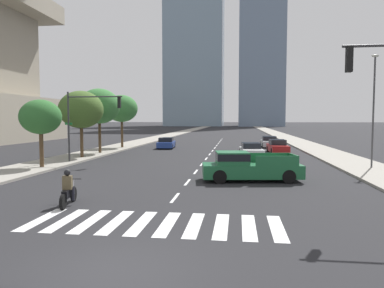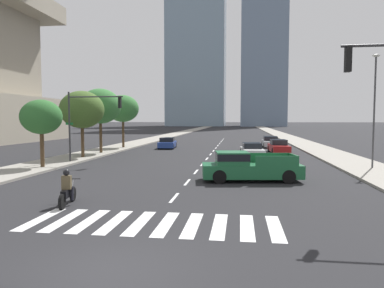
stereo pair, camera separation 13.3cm
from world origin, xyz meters
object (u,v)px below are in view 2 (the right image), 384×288
object	(u,v)px
street_tree_second	(82,110)
street_tree_third	(100,106)
traffic_signal_far	(90,114)
street_lamp_east	(374,103)
pickup_truck	(247,167)
sedan_blue_0	(167,143)
motorcycle_lead	(67,191)
sedan_silver_3	(270,142)
sedan_red_2	(279,147)
sedan_white_1	(252,150)
street_tree_nearest	(41,117)
street_tree_fourth	(123,109)

from	to	relation	value
street_tree_second	street_tree_third	bearing A→B (deg)	90.00
traffic_signal_far	street_lamp_east	xyz separation A→B (m)	(20.90, -0.74, 0.70)
pickup_truck	sedan_blue_0	xyz separation A→B (m)	(-9.06, 21.94, -0.21)
motorcycle_lead	sedan_silver_3	xyz separation A→B (m)	(10.75, 31.99, 0.04)
sedan_red_2	street_tree_second	world-z (taller)	street_tree_second
motorcycle_lead	pickup_truck	bearing A→B (deg)	-57.30
motorcycle_lead	sedan_blue_0	world-z (taller)	motorcycle_lead
pickup_truck	sedan_red_2	xyz separation A→B (m)	(3.61, 17.66, -0.18)
pickup_truck	sedan_white_1	size ratio (longest dim) A/B	1.19
traffic_signal_far	street_tree_nearest	world-z (taller)	traffic_signal_far
sedan_red_2	street_tree_nearest	xyz separation A→B (m)	(-17.85, -14.49, 3.02)
sedan_silver_3	traffic_signal_far	xyz separation A→B (m)	(-15.52, -18.66, 3.32)
sedan_silver_3	street_tree_nearest	world-z (taller)	street_tree_nearest
street_lamp_east	street_tree_fourth	distance (m)	27.55
street_tree_second	street_tree_fourth	world-z (taller)	street_tree_fourth
sedan_red_2	street_tree_third	xyz separation A→B (m)	(-17.85, -3.69, 4.16)
motorcycle_lead	street_tree_fourth	size ratio (longest dim) A/B	0.33
sedan_blue_0	street_tree_third	world-z (taller)	street_tree_third
sedan_red_2	street_tree_nearest	distance (m)	23.19
motorcycle_lead	street_lamp_east	distance (m)	20.85
street_lamp_east	street_tree_third	bearing A→B (deg)	160.42
motorcycle_lead	street_tree_third	bearing A→B (deg)	8.34
motorcycle_lead	sedan_red_2	world-z (taller)	motorcycle_lead
street_tree_nearest	street_tree_second	distance (m)	6.63
sedan_blue_0	street_tree_third	distance (m)	10.38
traffic_signal_far	street_tree_fourth	bearing A→B (deg)	98.28
sedan_white_1	street_tree_nearest	world-z (taller)	street_tree_nearest
sedan_silver_3	sedan_white_1	bearing A→B (deg)	-13.63
sedan_white_1	sedan_red_2	distance (m)	5.08
sedan_red_2	street_lamp_east	bearing A→B (deg)	20.15
pickup_truck	sedan_white_1	bearing A→B (deg)	-100.82
sedan_red_2	traffic_signal_far	xyz separation A→B (m)	(-15.75, -11.13, 3.32)
sedan_white_1	street_tree_third	bearing A→B (deg)	-96.73
motorcycle_lead	street_tree_second	xyz separation A→B (m)	(-6.88, 16.55, 3.75)
motorcycle_lead	street_tree_nearest	distance (m)	12.48
street_tree_third	street_tree_fourth	distance (m)	6.99
pickup_truck	street_lamp_east	world-z (taller)	street_lamp_east
sedan_blue_0	sedan_white_1	bearing A→B (deg)	-135.51
sedan_red_2	street_tree_second	bearing A→B (deg)	-69.41
pickup_truck	sedan_white_1	xyz separation A→B (m)	(0.73, 13.48, -0.22)
sedan_blue_0	street_lamp_east	distance (m)	24.39
sedan_white_1	sedan_silver_3	bearing A→B (deg)	162.40
pickup_truck	sedan_silver_3	xyz separation A→B (m)	(3.39, 25.20, -0.19)
pickup_truck	sedan_blue_0	world-z (taller)	pickup_truck
street_lamp_east	street_tree_fourth	bearing A→B (deg)	146.59
sedan_blue_0	sedan_silver_3	distance (m)	12.87
sedan_white_1	street_tree_nearest	xyz separation A→B (m)	(-14.97, -10.31, 3.05)
street_tree_third	sedan_blue_0	bearing A→B (deg)	57.00
street_tree_fourth	sedan_blue_0	bearing A→B (deg)	10.70
sedan_blue_0	street_lamp_east	bearing A→B (deg)	-136.86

